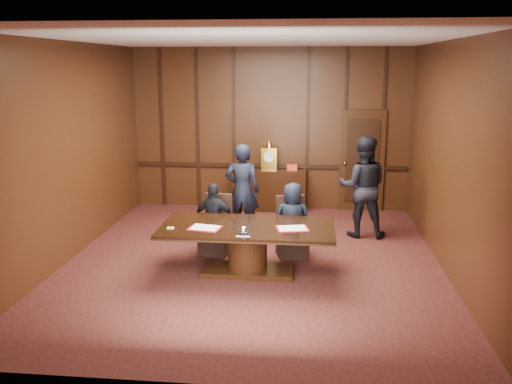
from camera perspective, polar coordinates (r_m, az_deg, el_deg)
room at (r=8.55m, az=0.19°, el=3.83°), size 7.00×7.04×3.50m
sideboard at (r=11.85m, az=1.38°, el=0.39°), size 1.60×0.45×1.54m
conference_table at (r=8.24m, az=-0.91°, el=-5.24°), size 2.62×1.32×0.76m
folder_left at (r=8.07m, az=-5.38°, el=-3.78°), size 0.51×0.41×0.02m
folder_right at (r=8.02m, az=3.83°, el=-3.85°), size 0.52×0.41×0.02m
inkstand at (r=7.72m, az=-1.32°, el=-4.15°), size 0.20×0.14×0.12m
notepad at (r=8.13m, az=-8.99°, el=-3.76°), size 0.10×0.07×0.01m
chair_left at (r=9.23m, az=-4.26°, el=-4.65°), size 0.54×0.54×0.99m
chair_right at (r=9.09m, az=3.80°, el=-4.91°), size 0.58×0.58×0.99m
signatory_left at (r=9.06m, az=-4.40°, el=-2.89°), size 0.74×0.36×1.22m
signatory_right at (r=8.92m, az=3.85°, el=-3.00°), size 0.63×0.43×1.26m
witness_left at (r=9.95m, az=-1.46°, el=0.16°), size 0.64×0.43×1.74m
witness_right at (r=10.14m, az=11.16°, el=0.55°), size 0.94×0.75×1.88m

